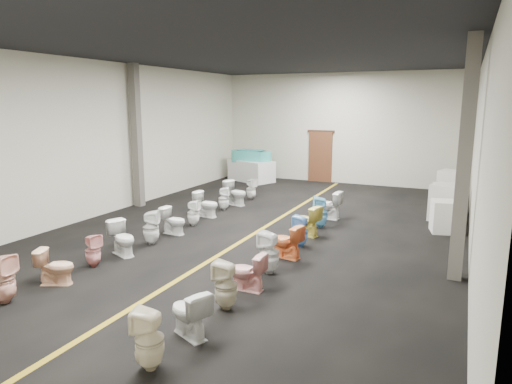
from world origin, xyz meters
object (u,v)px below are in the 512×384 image
Objects in this scene: appliance_crate_a at (445,217)px; toilet_left_4 at (123,238)px; bathtub at (251,156)px; toilet_right_9 at (327,205)px; appliance_crate_b at (447,203)px; appliance_crate_d at (451,186)px; toilet_right_1 at (189,313)px; toilet_right_3 at (247,272)px; toilet_right_7 at (305,220)px; toilet_left_1 at (3,279)px; toilet_left_2 at (56,267)px; display_table at (251,171)px; toilet_left_11 at (251,189)px; appliance_crate_c at (449,198)px; toilet_right_0 at (149,339)px; toilet_right_2 at (226,285)px; toilet_right_5 at (286,241)px; toilet_right_6 at (301,231)px; toilet_left_8 at (206,204)px; toilet_left_10 at (236,193)px; toilet_left_7 at (193,213)px; toilet_right_4 at (269,253)px; toilet_right_8 at (320,212)px; toilet_left_3 at (93,250)px; toilet_left_5 at (151,228)px; toilet_left_9 at (224,199)px; toilet_left_6 at (174,221)px.

appliance_crate_a is 1.09× the size of toilet_left_4.
toilet_right_9 is at bearing -43.01° from bathtub.
appliance_crate_d reaches higher than appliance_crate_b.
toilet_right_1 reaches higher than toilet_right_3.
toilet_right_7 is at bearing -117.97° from appliance_crate_d.
toilet_left_1 reaches higher than toilet_left_2.
bathtub is (-0.00, 0.00, 0.63)m from display_table.
appliance_crate_b reaches higher than appliance_crate_a.
display_table is 1.90× the size of appliance_crate_b.
toilet_right_1 is (4.86, -12.32, -0.71)m from bathtub.
bathtub is at bearing 154.47° from appliance_crate_b.
toilet_left_11 is 9.45m from toilet_right_1.
appliance_crate_c is 1.11× the size of toilet_right_7.
toilet_right_0 is at bearing -0.76° from toilet_right_3.
toilet_right_2 is (0.05, 1.90, 0.00)m from toilet_right_0.
toilet_right_6 is at bearing -169.83° from toilet_right_5.
toilet_left_8 is 1.75m from toilet_left_10.
appliance_crate_c is (0.00, 2.42, 0.02)m from appliance_crate_a.
toilet_left_10 is at bearing -174.20° from appliance_crate_b.
toilet_left_2 is at bearing -20.01° from toilet_right_9.
toilet_right_6 is (0.03, 2.80, 0.02)m from toilet_right_3.
toilet_right_2 is (3.25, -4.14, 0.05)m from toilet_left_7.
toilet_right_0 reaches higher than toilet_left_2.
toilet_left_7 is at bearing -143.50° from appliance_crate_c.
toilet_right_4 reaches higher than toilet_left_8.
toilet_right_8 is at bearing 165.36° from toilet_right_0.
toilet_left_3 is at bearing -20.86° from toilet_left_2.
toilet_right_6 is (3.41, 3.04, 0.03)m from toilet_left_3.
appliance_crate_b reaches higher than toilet_right_4.
appliance_crate_d reaches higher than toilet_right_7.
toilet_left_7 is at bearing -68.45° from toilet_right_7.
appliance_crate_d reaches higher than toilet_right_8.
toilet_left_4 is 0.95× the size of toilet_left_10.
toilet_left_5 is at bearing -132.47° from toilet_right_2.
appliance_crate_c is 6.90m from toilet_left_9.
appliance_crate_a reaches higher than toilet_right_5.
appliance_crate_d is 1.24× the size of toilet_left_1.
appliance_crate_c is 8.97m from toilet_left_5.
appliance_crate_c is 7.61m from toilet_right_4.
toilet_left_1 is 1.04× the size of toilet_right_9.
toilet_right_0 reaches higher than toilet_left_7.
toilet_left_3 is at bearing 151.87° from toilet_left_5.
toilet_left_8 is 7.83m from toilet_right_0.
toilet_right_9 reaches higher than toilet_left_3.
toilet_right_1 reaches higher than toilet_left_7.
appliance_crate_b reaches higher than toilet_right_9.
toilet_right_8 is at bearing -17.71° from toilet_left_4.
bathtub is at bearing 14.65° from toilet_left_6.
toilet_left_4 is at bearing -84.55° from toilet_right_4.
bathtub is 3.86m from toilet_left_11.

